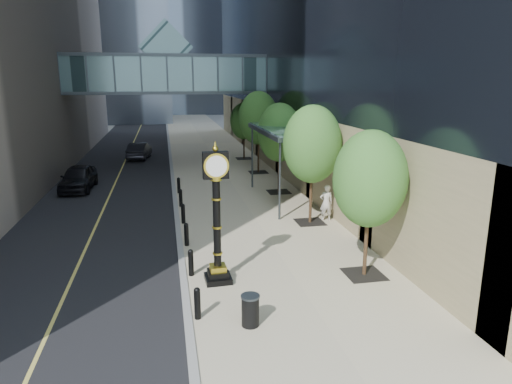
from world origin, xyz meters
The scene contains 13 objects.
ground centered at (0.00, 0.00, 0.00)m, with size 320.00×320.00×0.00m, color gray.
road centered at (-7.00, 40.00, 0.01)m, with size 8.00×180.00×0.02m, color black.
sidewalk centered at (1.00, 40.00, 0.03)m, with size 8.00×180.00×0.06m, color #B9AD8E.
curb centered at (-3.00, 40.00, 0.04)m, with size 0.25×180.00×0.07m, color gray.
skywalk centered at (-3.00, 28.00, 7.71)m, with size 17.00×4.20×5.80m.
entrance_canopy centered at (3.48, 14.00, 4.19)m, with size 3.00×8.00×4.38m.
bollard_row centered at (-2.70, 9.00, 0.51)m, with size 0.20×16.20×0.90m.
street_trees centered at (3.60, 15.86, 3.92)m, with size 3.02×28.54×6.21m.
street_clock centered at (-1.79, 3.50, 2.18)m, with size 0.95×0.95×4.90m.
trash_bin centered at (-1.21, 0.30, 0.51)m, with size 0.52×0.52×0.90m, color black.
pedestrian centered at (4.50, 9.68, 1.00)m, with size 0.68×0.45×1.88m, color beige.
car_near centered at (-9.13, 19.39, 0.83)m, with size 1.90×4.73×1.61m, color black.
car_far centered at (-5.77, 31.09, 0.76)m, with size 1.57×4.49×1.48m, color black.
Camera 1 is at (-3.43, -11.60, 7.12)m, focal length 32.00 mm.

